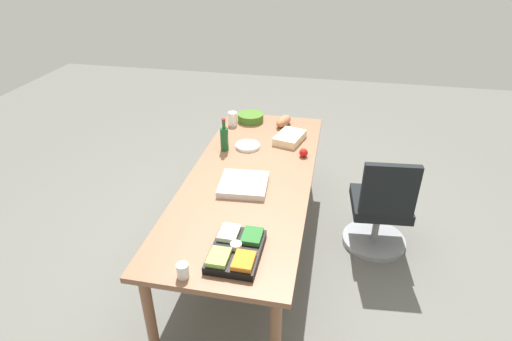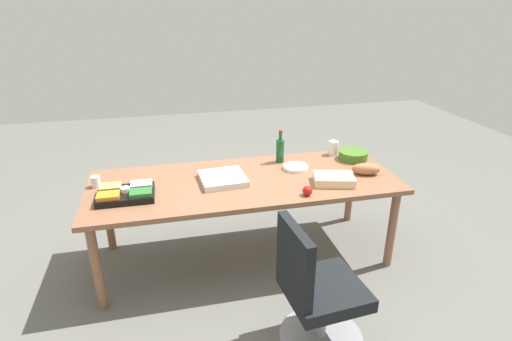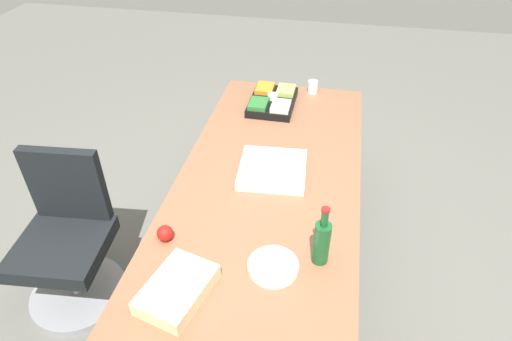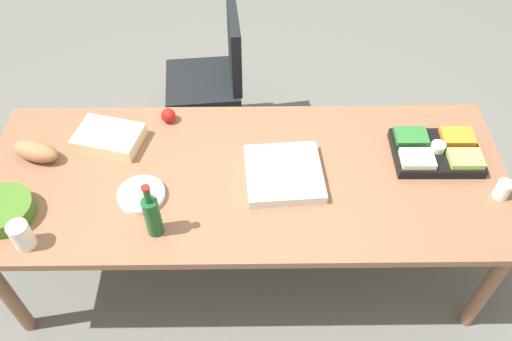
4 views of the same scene
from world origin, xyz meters
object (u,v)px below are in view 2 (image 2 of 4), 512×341
object	(u,v)px
apple_red	(307,191)
bread_loaf	(366,169)
sheet_cake	(334,179)
salad_bowl	(353,155)
pizza_box	(223,179)
paper_cup	(96,182)
mayo_jar	(333,148)
wine_bottle	(280,150)
conference_table	(245,187)
veggie_tray	(126,193)
paper_plate_stack	(296,167)
office_chair	(316,300)

from	to	relation	value
apple_red	bread_loaf	bearing A→B (deg)	23.03
sheet_cake	salad_bowl	bearing A→B (deg)	49.70
pizza_box	sheet_cake	world-z (taller)	sheet_cake
salad_bowl	paper_cup	distance (m)	2.27
mayo_jar	pizza_box	distance (m)	1.19
wine_bottle	paper_cup	distance (m)	1.59
conference_table	mayo_jar	size ratio (longest dim) A/B	18.83
wine_bottle	veggie_tray	bearing A→B (deg)	-162.04
sheet_cake	salad_bowl	xyz separation A→B (m)	(0.39, 0.46, 0.00)
wine_bottle	salad_bowl	distance (m)	0.69
paper_plate_stack	veggie_tray	bearing A→B (deg)	-170.37
apple_red	wine_bottle	bearing A→B (deg)	91.06
bread_loaf	mayo_jar	bearing A→B (deg)	99.19
bread_loaf	paper_cup	xyz separation A→B (m)	(-2.21, 0.26, -0.01)
wine_bottle	pizza_box	size ratio (longest dim) A/B	0.84
conference_table	veggie_tray	world-z (taller)	veggie_tray
conference_table	paper_plate_stack	distance (m)	0.51
conference_table	sheet_cake	xyz separation A→B (m)	(0.69, -0.23, 0.10)
conference_table	sheet_cake	world-z (taller)	sheet_cake
wine_bottle	pizza_box	bearing A→B (deg)	-152.11
salad_bowl	pizza_box	bearing A→B (deg)	-170.36
wine_bottle	sheet_cake	distance (m)	0.63
pizza_box	sheet_cake	bearing A→B (deg)	-19.52
wine_bottle	apple_red	xyz separation A→B (m)	(0.01, -0.71, -0.08)
conference_table	salad_bowl	distance (m)	1.11
veggie_tray	wine_bottle	bearing A→B (deg)	17.96
office_chair	veggie_tray	xyz separation A→B (m)	(-1.18, 0.97, 0.43)
veggie_tray	conference_table	bearing A→B (deg)	6.86
conference_table	pizza_box	world-z (taller)	pizza_box
paper_plate_stack	pizza_box	bearing A→B (deg)	-170.26
mayo_jar	paper_cup	xyz separation A→B (m)	(-2.13, -0.24, -0.02)
pizza_box	bread_loaf	distance (m)	1.22
wine_bottle	veggie_tray	world-z (taller)	wine_bottle
sheet_cake	paper_cup	size ratio (longest dim) A/B	3.56
bread_loaf	salad_bowl	world-z (taller)	bread_loaf
sheet_cake	apple_red	size ratio (longest dim) A/B	4.21
pizza_box	apple_red	bearing A→B (deg)	-38.17
sheet_cake	salad_bowl	world-z (taller)	salad_bowl
sheet_cake	salad_bowl	distance (m)	0.60
apple_red	paper_cup	distance (m)	1.68
bread_loaf	paper_cup	bearing A→B (deg)	173.24
conference_table	paper_cup	xyz separation A→B (m)	(-1.18, 0.14, 0.11)
mayo_jar	salad_bowl	xyz separation A→B (m)	(0.13, -0.16, -0.03)
mayo_jar	veggie_tray	xyz separation A→B (m)	(-1.89, -0.50, -0.03)
office_chair	mayo_jar	xyz separation A→B (m)	(0.71, 1.47, 0.46)
office_chair	veggie_tray	bearing A→B (deg)	140.57
bread_loaf	salad_bowl	xyz separation A→B (m)	(0.05, 0.35, -0.01)
pizza_box	bread_loaf	size ratio (longest dim) A/B	1.50
pizza_box	conference_table	bearing A→B (deg)	-8.59
apple_red	paper_plate_stack	bearing A→B (deg)	81.62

